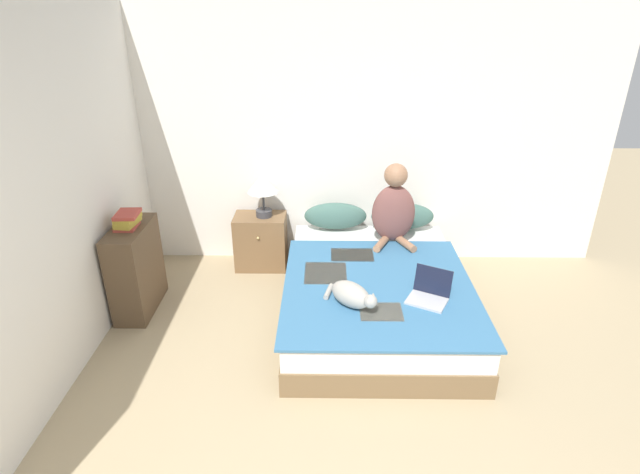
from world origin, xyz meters
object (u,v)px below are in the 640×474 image
Objects in this scene: pillow_near at (335,216)px; person_sitting at (394,209)px; cat_tabby at (352,295)px; book_stack_top at (127,220)px; nightstand at (261,241)px; bookshelf at (136,269)px; table_lamp at (263,186)px; bed at (375,294)px; laptop_open at (429,294)px; pillow_far at (402,216)px.

pillow_near is 0.82× the size of person_sitting.
cat_tabby is 1.75× the size of book_stack_top.
bookshelf is at bearing -140.94° from nightstand.
person_sitting is at bearing 14.17° from bookshelf.
table_lamp is at bearing -176.16° from pillow_near.
bookshelf is 0.46m from book_stack_top.
pillow_near is at bearing 153.34° from person_sitting.
table_lamp is at bearing 139.99° from bed.
pillow_near reaches higher than nightstand.
person_sitting is at bearing 14.28° from book_stack_top.
bed is 5.55× the size of laptop_open.
cat_tabby is at bearing -143.36° from laptop_open.
pillow_near is 0.79m from table_lamp.
person_sitting is 2.37m from book_stack_top.
table_lamp is (-0.71, -0.05, 0.33)m from pillow_near.
laptop_open is 0.86× the size of table_lamp.
person_sitting is 1.26m from cat_tabby.
pillow_far is 0.82× the size of person_sitting.
pillow_far is 1.12× the size of nightstand.
book_stack_top is at bearing -153.54° from cat_tabby.
pillow_near is 2.49× the size of book_stack_top.
table_lamp is (-1.42, 1.28, 0.42)m from laptop_open.
pillow_near is at bearing 26.08° from book_stack_top.
table_lamp is at bearing 169.87° from person_sitting.
pillow_far is 2.58m from bookshelf.
table_lamp is 1.40m from bookshelf.
nightstand is 1.40m from book_stack_top.
nightstand is at bearing 165.74° from cat_tabby.
pillow_far is 1.42× the size of cat_tabby.
person_sitting reaches higher than pillow_near.
pillow_near is 1.00× the size of pillow_far.
pillow_near is 1.65× the size of laptop_open.
nightstand is 0.71× the size of bookshelf.
cat_tabby is 1.95m from bookshelf.
book_stack_top is (-2.29, -0.58, 0.12)m from person_sitting.
bed is at bearing -70.10° from pillow_near.
book_stack_top is at bearing -140.72° from nightstand.
laptop_open is at bearing -42.13° from table_lamp.
laptop_open is 2.50m from bookshelf.
book_stack_top is at bearing -163.39° from laptop_open.
person_sitting is 1.73× the size of cat_tabby.
pillow_near is at bearing 3.84° from table_lamp.
laptop_open is (0.60, 0.10, -0.04)m from cat_tabby.
table_lamp is at bearing 37.80° from bookshelf.
bed is 0.63m from cat_tabby.
laptop_open is at bearing -88.68° from pillow_far.
bed is 3.36× the size of pillow_near.
nightstand is at bearing -178.05° from pillow_far.
bed is at bearing -107.40° from person_sitting.
nightstand is 2.22× the size of book_stack_top.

